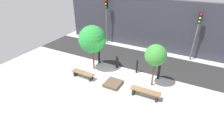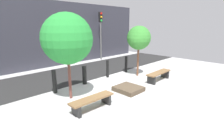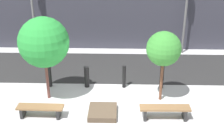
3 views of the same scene
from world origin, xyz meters
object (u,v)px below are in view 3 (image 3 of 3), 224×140
at_px(planter_bed, 103,112).
at_px(bollard_right, 162,77).
at_px(tree_behind_left_bench, 44,42).
at_px(tree_behind_right_bench, 164,49).
at_px(bench_left, 40,109).
at_px(traffic_light_mid_west, 187,5).
at_px(bollard_center, 124,77).
at_px(bollard_left, 87,77).
at_px(bench_right, 165,110).
at_px(bollard_far_left, 49,75).

xyz_separation_m(planter_bed, bollard_right, (2.34, 2.12, 0.39)).
height_order(planter_bed, tree_behind_left_bench, tree_behind_left_bench).
bearing_deg(tree_behind_right_bench, bench_left, -163.02).
bearing_deg(tree_behind_left_bench, traffic_light_mid_west, 39.20).
bearing_deg(tree_behind_right_bench, tree_behind_left_bench, 180.00).
height_order(planter_bed, bollard_right, bollard_right).
xyz_separation_m(bench_left, bollard_right, (4.54, 2.32, 0.18)).
bearing_deg(bollard_center, tree_behind_left_bench, -161.86).
height_order(bollard_left, bollard_right, bollard_right).
xyz_separation_m(bollard_left, traffic_light_mid_west, (4.69, 4.00, 2.14)).
distance_m(planter_bed, traffic_light_mid_west, 7.68).
bearing_deg(bench_right, bollard_right, 85.19).
distance_m(planter_bed, bollard_center, 2.29).
bearing_deg(bollard_far_left, tree_behind_right_bench, -12.13).
relative_size(bench_right, bollard_center, 1.82).
distance_m(bench_left, bollard_far_left, 2.33).
distance_m(planter_bed, bollard_right, 3.18).
height_order(tree_behind_left_bench, bollard_far_left, tree_behind_left_bench).
xyz_separation_m(bollard_far_left, bollard_right, (4.69, 0.00, -0.02)).
bearing_deg(bollard_far_left, bollard_right, 0.00).
xyz_separation_m(planter_bed, tree_behind_left_bench, (-2.19, 1.14, 2.23)).
bearing_deg(tree_behind_left_bench, planter_bed, -27.46).
relative_size(bench_right, tree_behind_right_bench, 0.64).
bearing_deg(planter_bed, tree_behind_right_bench, 27.46).
height_order(planter_bed, bollard_far_left, bollard_far_left).
bearing_deg(tree_behind_right_bench, bollard_far_left, 167.87).
relative_size(bollard_right, traffic_light_mid_west, 0.26).
distance_m(tree_behind_left_bench, bollard_left, 2.54).
height_order(tree_behind_right_bench, bollard_left, tree_behind_right_bench).
bearing_deg(tree_behind_right_bench, bollard_right, 81.24).
bearing_deg(bench_left, traffic_light_mid_west, 47.09).
relative_size(bollard_far_left, bollard_left, 1.10).
xyz_separation_m(bollard_far_left, bollard_left, (1.56, 0.00, -0.05)).
distance_m(bollard_far_left, traffic_light_mid_west, 7.71).
xyz_separation_m(bench_left, bench_right, (4.39, 0.00, 0.03)).
bearing_deg(bollard_right, bollard_far_left, 180.00).
xyz_separation_m(bollard_center, bollard_right, (1.56, 0.00, 0.00)).
bearing_deg(bollard_far_left, bollard_left, 0.00).
relative_size(tree_behind_right_bench, bollard_far_left, 2.75).
xyz_separation_m(tree_behind_left_bench, traffic_light_mid_west, (6.10, 4.98, 0.27)).
xyz_separation_m(bench_left, bollard_left, (1.41, 2.32, 0.15)).
distance_m(planter_bed, bollard_far_left, 3.18).
bearing_deg(tree_behind_left_bench, bollard_center, 18.14).
distance_m(tree_behind_left_bench, bollard_right, 4.99).
distance_m(bollard_left, bollard_right, 3.13).
xyz_separation_m(bench_left, tree_behind_right_bench, (4.39, 1.34, 1.81)).
bearing_deg(bollard_left, traffic_light_mid_west, 40.47).
height_order(bollard_far_left, bollard_left, bollard_far_left).
height_order(bollard_far_left, traffic_light_mid_west, traffic_light_mid_west).
distance_m(planter_bed, tree_behind_right_bench, 3.19).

